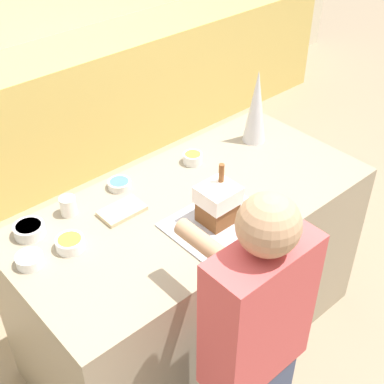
{
  "coord_description": "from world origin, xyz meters",
  "views": [
    {
      "loc": [
        -1.3,
        -1.45,
        2.47
      ],
      "look_at": [
        -0.01,
        0.0,
        1.0
      ],
      "focal_mm": 50.0,
      "sensor_mm": 36.0,
      "label": 1
    }
  ],
  "objects_px": {
    "candy_bowl_front_corner": "(70,243)",
    "decorative_tree": "(256,107)",
    "person": "(253,356)",
    "candy_bowl_beside_tree": "(193,158)",
    "candy_bowl_far_left": "(29,230)",
    "gingerbread_house": "(218,203)",
    "candy_bowl_center_rear": "(119,184)",
    "candy_bowl_behind_tray": "(30,260)",
    "cookbook": "(122,211)",
    "mug": "(68,206)",
    "baking_tray": "(217,221)"
  },
  "relations": [
    {
      "from": "decorative_tree",
      "to": "person",
      "type": "xyz_separation_m",
      "value": [
        -0.94,
        -0.89,
        -0.35
      ]
    },
    {
      "from": "candy_bowl_front_corner",
      "to": "decorative_tree",
      "type": "bearing_deg",
      "value": 3.94
    },
    {
      "from": "candy_bowl_far_left",
      "to": "person",
      "type": "height_order",
      "value": "person"
    },
    {
      "from": "candy_bowl_center_rear",
      "to": "mug",
      "type": "bearing_deg",
      "value": -177.67
    },
    {
      "from": "candy_bowl_far_left",
      "to": "candy_bowl_behind_tray",
      "type": "bearing_deg",
      "value": -117.61
    },
    {
      "from": "candy_bowl_center_rear",
      "to": "candy_bowl_front_corner",
      "type": "height_order",
      "value": "candy_bowl_front_corner"
    },
    {
      "from": "gingerbread_house",
      "to": "candy_bowl_center_rear",
      "type": "relative_size",
      "value": 2.39
    },
    {
      "from": "decorative_tree",
      "to": "candy_bowl_front_corner",
      "type": "distance_m",
      "value": 1.21
    },
    {
      "from": "candy_bowl_center_rear",
      "to": "person",
      "type": "distance_m",
      "value": 1.04
    },
    {
      "from": "candy_bowl_front_corner",
      "to": "gingerbread_house",
      "type": "bearing_deg",
      "value": -26.11
    },
    {
      "from": "candy_bowl_far_left",
      "to": "mug",
      "type": "distance_m",
      "value": 0.2
    },
    {
      "from": "candy_bowl_front_corner",
      "to": "candy_bowl_beside_tree",
      "type": "bearing_deg",
      "value": 9.79
    },
    {
      "from": "candy_bowl_beside_tree",
      "to": "candy_bowl_front_corner",
      "type": "bearing_deg",
      "value": -170.21
    },
    {
      "from": "person",
      "to": "candy_bowl_behind_tray",
      "type": "bearing_deg",
      "value": 117.37
    },
    {
      "from": "cookbook",
      "to": "candy_bowl_beside_tree",
      "type": "bearing_deg",
      "value": 10.03
    },
    {
      "from": "cookbook",
      "to": "candy_bowl_front_corner",
      "type": "bearing_deg",
      "value": -170.63
    },
    {
      "from": "candy_bowl_center_rear",
      "to": "person",
      "type": "xyz_separation_m",
      "value": [
        -0.14,
        -1.02,
        -0.16
      ]
    },
    {
      "from": "decorative_tree",
      "to": "candy_bowl_front_corner",
      "type": "height_order",
      "value": "decorative_tree"
    },
    {
      "from": "decorative_tree",
      "to": "person",
      "type": "height_order",
      "value": "person"
    },
    {
      "from": "candy_bowl_behind_tray",
      "to": "candy_bowl_far_left",
      "type": "bearing_deg",
      "value": 62.39
    },
    {
      "from": "candy_bowl_center_rear",
      "to": "candy_bowl_front_corner",
      "type": "xyz_separation_m",
      "value": [
        -0.4,
        -0.21,
        0.01
      ]
    },
    {
      "from": "candy_bowl_far_left",
      "to": "person",
      "type": "xyz_separation_m",
      "value": [
        0.35,
        -1.0,
        -0.17
      ]
    },
    {
      "from": "candy_bowl_far_left",
      "to": "gingerbread_house",
      "type": "bearing_deg",
      "value": -35.37
    },
    {
      "from": "decorative_tree",
      "to": "candy_bowl_beside_tree",
      "type": "distance_m",
      "value": 0.43
    },
    {
      "from": "decorative_tree",
      "to": "gingerbread_house",
      "type": "bearing_deg",
      "value": -149.72
    },
    {
      "from": "decorative_tree",
      "to": "cookbook",
      "type": "relative_size",
      "value": 2.01
    },
    {
      "from": "gingerbread_house",
      "to": "candy_bowl_center_rear",
      "type": "distance_m",
      "value": 0.53
    },
    {
      "from": "candy_bowl_front_corner",
      "to": "mug",
      "type": "relative_size",
      "value": 1.37
    },
    {
      "from": "candy_bowl_far_left",
      "to": "person",
      "type": "bearing_deg",
      "value": -70.81
    },
    {
      "from": "candy_bowl_far_left",
      "to": "mug",
      "type": "xyz_separation_m",
      "value": [
        0.2,
        0.01,
        0.01
      ]
    },
    {
      "from": "person",
      "to": "decorative_tree",
      "type": "bearing_deg",
      "value": 43.47
    },
    {
      "from": "candy_bowl_behind_tray",
      "to": "candy_bowl_front_corner",
      "type": "xyz_separation_m",
      "value": [
        0.17,
        -0.03,
        0.0
      ]
    },
    {
      "from": "mug",
      "to": "gingerbread_house",
      "type": "bearing_deg",
      "value": -46.35
    },
    {
      "from": "candy_bowl_far_left",
      "to": "candy_bowl_front_corner",
      "type": "xyz_separation_m",
      "value": [
        0.09,
        -0.19,
        -0.0
      ]
    },
    {
      "from": "gingerbread_house",
      "to": "mug",
      "type": "height_order",
      "value": "gingerbread_house"
    },
    {
      "from": "candy_bowl_behind_tray",
      "to": "candy_bowl_center_rear",
      "type": "distance_m",
      "value": 0.6
    },
    {
      "from": "baking_tray",
      "to": "gingerbread_house",
      "type": "bearing_deg",
      "value": 30.85
    },
    {
      "from": "candy_bowl_behind_tray",
      "to": "person",
      "type": "height_order",
      "value": "person"
    },
    {
      "from": "candy_bowl_center_rear",
      "to": "candy_bowl_beside_tree",
      "type": "height_order",
      "value": "candy_bowl_beside_tree"
    },
    {
      "from": "mug",
      "to": "baking_tray",
      "type": "bearing_deg",
      "value": -46.4
    },
    {
      "from": "baking_tray",
      "to": "candy_bowl_behind_tray",
      "type": "bearing_deg",
      "value": 157.59
    },
    {
      "from": "decorative_tree",
      "to": "cookbook",
      "type": "xyz_separation_m",
      "value": [
        -0.9,
        -0.03,
        -0.19
      ]
    },
    {
      "from": "cookbook",
      "to": "person",
      "type": "bearing_deg",
      "value": -92.49
    },
    {
      "from": "person",
      "to": "candy_bowl_beside_tree",
      "type": "bearing_deg",
      "value": 60.05
    },
    {
      "from": "mug",
      "to": "cookbook",
      "type": "bearing_deg",
      "value": -39.76
    },
    {
      "from": "candy_bowl_beside_tree",
      "to": "candy_bowl_far_left",
      "type": "height_order",
      "value": "candy_bowl_far_left"
    },
    {
      "from": "candy_bowl_front_corner",
      "to": "mug",
      "type": "bearing_deg",
      "value": 60.24
    },
    {
      "from": "baking_tray",
      "to": "gingerbread_house",
      "type": "xyz_separation_m",
      "value": [
        0.0,
        0.0,
        0.1
      ]
    },
    {
      "from": "candy_bowl_beside_tree",
      "to": "candy_bowl_far_left",
      "type": "distance_m",
      "value": 0.89
    },
    {
      "from": "decorative_tree",
      "to": "candy_bowl_behind_tray",
      "type": "height_order",
      "value": "decorative_tree"
    }
  ]
}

